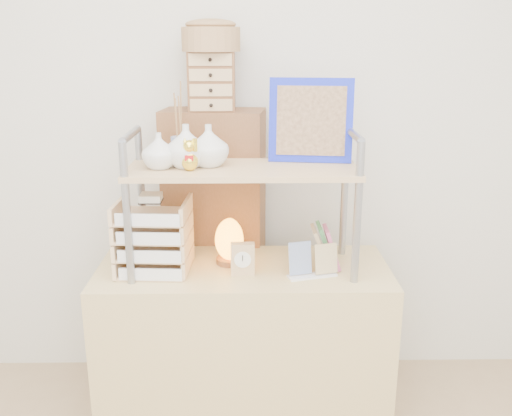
{
  "coord_description": "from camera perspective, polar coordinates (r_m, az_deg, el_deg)",
  "views": [
    {
      "loc": [
        0.02,
        -0.98,
        1.66
      ],
      "look_at": [
        0.05,
        1.2,
        1.0
      ],
      "focal_mm": 40.0,
      "sensor_mm": 36.0,
      "label": 1
    }
  ],
  "objects": [
    {
      "name": "room_shell",
      "position": [
        1.37,
        -1.79,
        18.2
      ],
      "size": [
        3.42,
        3.41,
        2.61
      ],
      "color": "silver",
      "rests_on": "ground"
    },
    {
      "name": "desk",
      "position": [
        2.53,
        -1.21,
        -13.81
      ],
      "size": [
        1.2,
        0.5,
        0.75
      ],
      "primitive_type": "cube",
      "color": "tan",
      "rests_on": "ground"
    },
    {
      "name": "cabinet",
      "position": [
        2.73,
        -4.04,
        -4.4
      ],
      "size": [
        0.48,
        0.3,
        1.35
      ],
      "primitive_type": "cube",
      "rotation": [
        0.0,
        0.0,
        -0.14
      ],
      "color": "brown",
      "rests_on": "ground"
    },
    {
      "name": "hutch",
      "position": [
        2.24,
        -2.92,
        4.85
      ],
      "size": [
        0.9,
        0.34,
        0.76
      ],
      "color": "#90939D",
      "rests_on": "desk"
    },
    {
      "name": "letter_tray",
      "position": [
        2.31,
        -10.22,
        -3.26
      ],
      "size": [
        0.28,
        0.27,
        0.33
      ],
      "color": "#DEB685",
      "rests_on": "desk"
    },
    {
      "name": "salt_lamp",
      "position": [
        2.37,
        -2.69,
        -3.28
      ],
      "size": [
        0.13,
        0.12,
        0.2
      ],
      "color": "brown",
      "rests_on": "desk"
    },
    {
      "name": "desk_clock",
      "position": [
        2.26,
        -1.34,
        -5.13
      ],
      "size": [
        0.09,
        0.04,
        0.13
      ],
      "color": "tan",
      "rests_on": "desk"
    },
    {
      "name": "postcard_stand",
      "position": [
        2.27,
        5.66,
        -5.86
      ],
      "size": [
        0.2,
        0.11,
        0.14
      ],
      "color": "white",
      "rests_on": "desk"
    },
    {
      "name": "drawer_chest",
      "position": [
        2.54,
        -4.45,
        12.52
      ],
      "size": [
        0.2,
        0.16,
        0.25
      ],
      "color": "brown",
      "rests_on": "cabinet"
    },
    {
      "name": "woven_basket",
      "position": [
        2.53,
        -4.53,
        16.48
      ],
      "size": [
        0.25,
        0.25,
        0.1
      ],
      "primitive_type": "cylinder",
      "color": "olive",
      "rests_on": "drawer_chest"
    }
  ]
}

